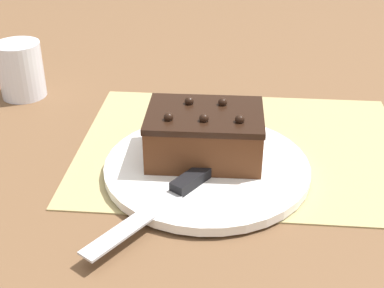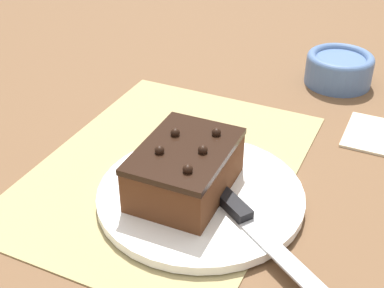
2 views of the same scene
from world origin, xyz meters
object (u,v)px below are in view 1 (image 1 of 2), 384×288
(cake_plate, at_px, (207,167))
(chocolate_cake, at_px, (205,134))
(drinking_glass, at_px, (21,70))
(serving_knife, at_px, (174,193))

(cake_plate, bearing_deg, chocolate_cake, -76.49)
(chocolate_cake, distance_m, drinking_glass, 0.38)
(chocolate_cake, relative_size, serving_knife, 0.82)
(cake_plate, distance_m, chocolate_cake, 0.04)
(cake_plate, height_order, drinking_glass, drinking_glass)
(cake_plate, bearing_deg, drinking_glass, -33.77)
(chocolate_cake, height_order, serving_knife, chocolate_cake)
(chocolate_cake, distance_m, serving_knife, 0.10)
(chocolate_cake, bearing_deg, serving_knife, 73.31)
(chocolate_cake, relative_size, drinking_glass, 1.62)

